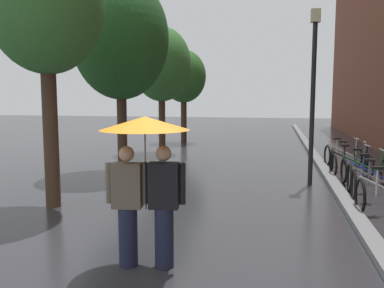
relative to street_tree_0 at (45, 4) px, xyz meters
name	(u,v)px	position (x,y,z in m)	size (l,w,h in m)	color
ground_plane	(147,269)	(2.93, -2.61, -4.18)	(80.00, 80.00, 0.00)	#2D2D33
kerb_strip	(317,160)	(6.13, 7.39, -4.12)	(0.30, 36.00, 0.12)	slate
street_tree_0	(45,4)	(0.00, 0.00, 0.00)	(2.36, 2.36, 5.69)	#473323
street_tree_1	(120,39)	(0.01, 3.98, -0.15)	(2.89, 2.89, 5.88)	#473323
street_tree_2	(161,65)	(0.01, 8.45, -0.57)	(2.41, 2.41, 5.14)	#473323
street_tree_3	(184,77)	(0.04, 12.41, -0.88)	(2.25, 2.25, 4.66)	#473323
parked_bicycle_1	(378,185)	(6.85, 1.75, -3.81)	(1.11, 0.75, 0.96)	black
parked_bicycle_2	(372,177)	(6.92, 2.67, -3.81)	(1.11, 0.74, 0.96)	black
parked_bicycle_3	(364,170)	(6.94, 3.66, -3.81)	(1.10, 0.74, 0.96)	black
parked_bicycle_4	(351,165)	(6.77, 4.55, -3.81)	(1.16, 0.84, 0.96)	black
parked_bicycle_5	(349,159)	(6.89, 5.57, -3.81)	(1.13, 0.77, 0.96)	black
parked_bicycle_6	(343,155)	(6.85, 6.53, -3.81)	(1.17, 0.84, 0.96)	black
couple_under_umbrella	(145,164)	(2.88, -2.50, -2.76)	(1.21, 1.21, 2.06)	#1E233D
street_lamp_post	(313,85)	(5.53, 3.30, -1.56)	(0.24, 0.24, 4.52)	black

